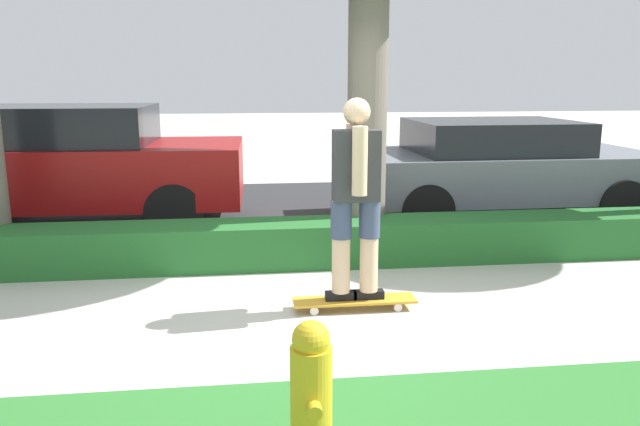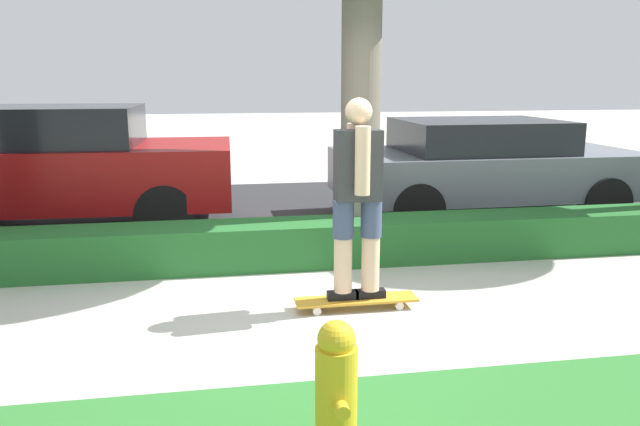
# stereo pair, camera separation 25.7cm
# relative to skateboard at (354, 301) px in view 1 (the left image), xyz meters

# --- Properties ---
(ground_plane) EXTENTS (60.00, 60.00, 0.00)m
(ground_plane) POSITION_rel_skateboard_xyz_m (-0.41, -0.23, -0.07)
(ground_plane) COLOR #BCB7AD
(street_asphalt) EXTENTS (17.11, 5.00, 0.01)m
(street_asphalt) POSITION_rel_skateboard_xyz_m (-0.41, 3.97, -0.07)
(street_asphalt) COLOR #2D2D30
(street_asphalt) RESTS_ON ground_plane
(hedge_row) EXTENTS (17.11, 0.60, 0.45)m
(hedge_row) POSITION_rel_skateboard_xyz_m (-0.41, 1.37, 0.15)
(hedge_row) COLOR #236028
(hedge_row) RESTS_ON ground_plane
(skateboard) EXTENTS (1.04, 0.24, 0.09)m
(skateboard) POSITION_rel_skateboard_xyz_m (0.00, 0.00, 0.00)
(skateboard) COLOR gold
(skateboard) RESTS_ON ground_plane
(skater_person) EXTENTS (0.50, 0.43, 1.67)m
(skater_person) POSITION_rel_skateboard_xyz_m (0.00, 0.00, 0.91)
(skater_person) COLOR black
(skater_person) RESTS_ON skateboard
(parked_car_front) EXTENTS (4.26, 1.93, 1.57)m
(parked_car_front) POSITION_rel_skateboard_xyz_m (-3.07, 3.35, 0.76)
(parked_car_front) COLOR maroon
(parked_car_front) RESTS_ON ground_plane
(parked_car_middle) EXTENTS (4.11, 2.00, 1.35)m
(parked_car_middle) POSITION_rel_skateboard_xyz_m (2.54, 3.21, 0.65)
(parked_car_middle) COLOR slate
(parked_car_middle) RESTS_ON ground_plane
(fire_hydrant) EXTENTS (0.21, 0.33, 0.78)m
(fire_hydrant) POSITION_rel_skateboard_xyz_m (-0.60, -2.13, 0.32)
(fire_hydrant) COLOR gold
(fire_hydrant) RESTS_ON ground_plane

